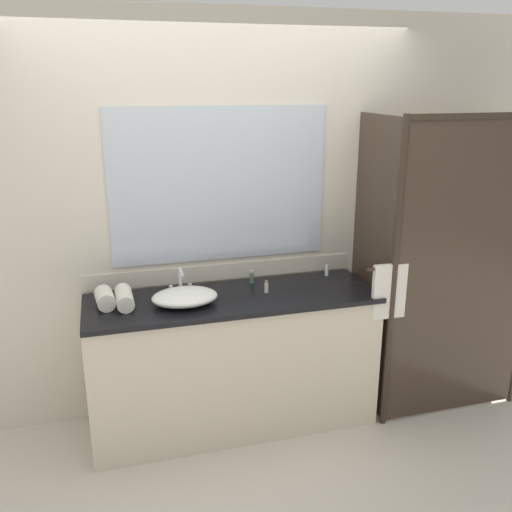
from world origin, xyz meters
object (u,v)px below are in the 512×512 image
(sink_basin, at_px, (185,297))
(amenity_bottle_conditioner, at_px, (327,269))
(faucet, at_px, (181,285))
(rolled_towel_middle, at_px, (124,298))
(amenity_bottle_body_wash, at_px, (266,287))
(rolled_towel_near_edge, at_px, (105,298))
(amenity_bottle_lotion, at_px, (252,277))

(sink_basin, relative_size, amenity_bottle_conditioner, 3.88)
(faucet, bearing_deg, rolled_towel_middle, -163.53)
(sink_basin, xyz_separation_m, amenity_bottle_conditioner, (1.01, 0.24, 0.00))
(sink_basin, xyz_separation_m, rolled_towel_middle, (-0.35, 0.06, 0.01))
(amenity_bottle_body_wash, xyz_separation_m, rolled_towel_middle, (-0.87, 0.02, 0.01))
(sink_basin, xyz_separation_m, rolled_towel_near_edge, (-0.46, 0.08, 0.01))
(amenity_bottle_lotion, bearing_deg, rolled_towel_near_edge, -170.33)
(sink_basin, distance_m, amenity_bottle_lotion, 0.54)
(amenity_bottle_conditioner, bearing_deg, faucet, -175.69)
(amenity_bottle_conditioner, xyz_separation_m, rolled_towel_near_edge, (-1.47, -0.16, 0.00))
(amenity_bottle_lotion, xyz_separation_m, rolled_towel_middle, (-0.83, -0.18, 0.01))
(amenity_bottle_lotion, distance_m, rolled_towel_middle, 0.85)
(rolled_towel_near_edge, bearing_deg, sink_basin, -10.04)
(faucet, relative_size, rolled_towel_middle, 0.70)
(amenity_bottle_conditioner, distance_m, rolled_towel_near_edge, 1.48)
(amenity_bottle_conditioner, distance_m, rolled_towel_middle, 1.37)
(faucet, relative_size, amenity_bottle_body_wash, 2.18)
(rolled_towel_middle, bearing_deg, amenity_bottle_conditioner, 7.51)
(amenity_bottle_lotion, relative_size, rolled_towel_middle, 0.34)
(rolled_towel_near_edge, distance_m, rolled_towel_middle, 0.11)
(rolled_towel_near_edge, height_order, rolled_towel_middle, rolled_towel_near_edge)
(amenity_bottle_conditioner, bearing_deg, amenity_bottle_lotion, -179.83)
(amenity_bottle_lotion, relative_size, rolled_towel_near_edge, 0.43)
(amenity_bottle_lotion, xyz_separation_m, rolled_towel_near_edge, (-0.94, -0.16, 0.01))
(rolled_towel_near_edge, xyz_separation_m, rolled_towel_middle, (0.11, -0.02, -0.00))
(amenity_bottle_lotion, height_order, amenity_bottle_body_wash, amenity_bottle_lotion)
(amenity_bottle_body_wash, distance_m, rolled_towel_near_edge, 0.98)
(amenity_bottle_conditioner, bearing_deg, rolled_towel_near_edge, -173.74)
(rolled_towel_middle, bearing_deg, sink_basin, -10.29)
(amenity_bottle_conditioner, height_order, amenity_bottle_body_wash, amenity_bottle_conditioner)
(sink_basin, distance_m, amenity_bottle_body_wash, 0.52)
(sink_basin, distance_m, amenity_bottle_conditioner, 1.04)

